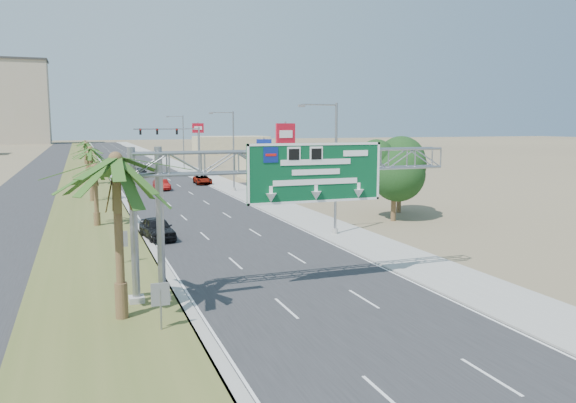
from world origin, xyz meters
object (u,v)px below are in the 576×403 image
Objects in this scene: pole_sign_red_far at (198,132)px; pole_sign_red_near at (286,138)px; signal_mast at (186,147)px; pole_sign_blue at (264,152)px; sign_gantry at (284,172)px; store_building at (300,165)px; car_mid_lane at (162,185)px; palm_near at (116,160)px; car_left_lane at (157,228)px; car_far at (141,173)px; car_right_lane at (202,180)px.

pole_sign_red_near is at bearing -89.15° from pole_sign_red_far.
signal_mast is 18.66m from pole_sign_blue.
sign_gantry is 35.47m from pole_sign_red_near.
store_building reaches higher than car_mid_lane.
sign_gantry is 4.08× the size of car_mid_lane.
palm_near is 1.26× the size of pole_sign_blue.
car_mid_lane is (4.61, 31.43, -0.13)m from car_left_lane.
pole_sign_red_near is 1.31× the size of pole_sign_blue.
car_mid_lane is at bearing 132.24° from pole_sign_red_near.
car_far is 35.80m from pole_sign_red_near.
car_left_lane is at bearing -104.00° from pole_sign_red_far.
pole_sign_blue is (6.90, -6.98, 4.09)m from car_right_lane.
pole_sign_red_far reaches higher than signal_mast.
car_right_lane is at bearing -100.31° from pole_sign_red_far.
car_far is 19.03m from pole_sign_red_far.
pole_sign_red_near is at bearing -63.22° from car_far.
car_mid_lane is 0.47× the size of pole_sign_red_near.
signal_mast is at bearing 112.80° from pole_sign_blue.
car_left_lane is at bearing -104.77° from car_mid_lane.
car_right_lane is at bearing 65.82° from car_left_lane.
car_left_lane is at bearing 77.78° from palm_near.
palm_near is 51.57m from pole_sign_blue.
palm_near is 18.53m from car_left_lane.
car_mid_lane is (0.17, 46.59, -5.38)m from sign_gantry.
pole_sign_red_near reaches higher than car_far.
pole_sign_red_far is (5.36, 17.41, 2.12)m from signal_mast.
pole_sign_red_far is at bearing 90.85° from pole_sign_red_near.
car_mid_lane is (-6.06, -15.45, -4.17)m from signal_mast.
pole_sign_blue reaches higher than car_mid_lane.
car_left_lane is (-10.67, -46.89, -4.04)m from signal_mast.
pole_sign_red_near is 11.83m from pole_sign_blue.
pole_sign_red_near is 0.99× the size of pole_sign_red_far.
pole_sign_red_near is (6.04, -28.78, 1.99)m from signal_mast.
car_left_lane is (-4.44, 15.16, -5.25)m from sign_gantry.
pole_sign_red_far reaches higher than car_mid_lane.
car_far is 0.53× the size of pole_sign_red_far.
palm_near is at bearing -118.28° from store_building.
palm_near is 0.46× the size of store_building.
signal_mast is 8.90m from car_far.
pole_sign_red_near is (12.74, -32.89, 6.16)m from car_far.
sign_gantry is 1.90× the size of pole_sign_red_far.
car_far is at bearing 148.49° from signal_mast.
car_right_lane is 0.54× the size of pole_sign_red_far.
signal_mast is 18.34m from pole_sign_red_far.
store_building is 17.09m from car_right_lane.
sign_gantry is at bearing -96.63° from car_mid_lane.
car_mid_lane is 8.26m from car_right_lane.
car_left_lane is (3.70, 17.09, -6.12)m from palm_near.
car_right_lane is 1.02× the size of car_far.
sign_gantry is at bearing -81.16° from car_left_lane.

